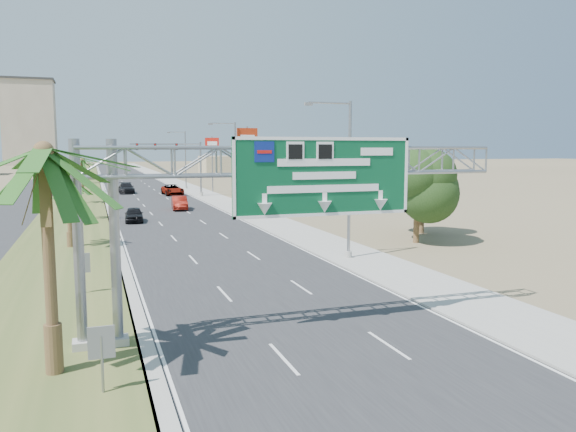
# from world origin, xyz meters

# --- Properties ---
(road) EXTENTS (12.00, 300.00, 0.02)m
(road) POSITION_xyz_m (0.00, 110.00, 0.01)
(road) COLOR #28282B
(road) RESTS_ON ground
(sidewalk_right) EXTENTS (4.00, 300.00, 0.10)m
(sidewalk_right) POSITION_xyz_m (8.50, 110.00, 0.05)
(sidewalk_right) COLOR #9E9B93
(sidewalk_right) RESTS_ON ground
(median_grass) EXTENTS (7.00, 300.00, 0.12)m
(median_grass) POSITION_xyz_m (-10.00, 110.00, 0.06)
(median_grass) COLOR #415324
(median_grass) RESTS_ON ground
(opposing_road) EXTENTS (8.00, 300.00, 0.02)m
(opposing_road) POSITION_xyz_m (-17.00, 110.00, 0.01)
(opposing_road) COLOR #28282B
(opposing_road) RESTS_ON ground
(sign_gantry) EXTENTS (16.75, 1.24, 7.50)m
(sign_gantry) POSITION_xyz_m (-1.06, 9.93, 6.06)
(sign_gantry) COLOR gray
(sign_gantry) RESTS_ON ground
(palm_near) EXTENTS (5.70, 5.70, 8.35)m
(palm_near) POSITION_xyz_m (-9.20, 8.00, 6.93)
(palm_near) COLOR brown
(palm_near) RESTS_ON ground
(palm_row_b) EXTENTS (3.99, 3.99, 5.95)m
(palm_row_b) POSITION_xyz_m (-9.50, 32.00, 4.90)
(palm_row_b) COLOR brown
(palm_row_b) RESTS_ON ground
(palm_row_c) EXTENTS (3.99, 3.99, 6.75)m
(palm_row_c) POSITION_xyz_m (-9.50, 48.00, 5.66)
(palm_row_c) COLOR brown
(palm_row_c) RESTS_ON ground
(palm_row_d) EXTENTS (3.99, 3.99, 5.45)m
(palm_row_d) POSITION_xyz_m (-9.50, 66.00, 4.42)
(palm_row_d) COLOR brown
(palm_row_d) RESTS_ON ground
(palm_row_e) EXTENTS (3.99, 3.99, 6.15)m
(palm_row_e) POSITION_xyz_m (-9.50, 85.00, 5.09)
(palm_row_e) COLOR brown
(palm_row_e) RESTS_ON ground
(palm_row_f) EXTENTS (3.99, 3.99, 5.75)m
(palm_row_f) POSITION_xyz_m (-9.50, 110.00, 4.71)
(palm_row_f) COLOR brown
(palm_row_f) RESTS_ON ground
(streetlight_near) EXTENTS (3.27, 0.44, 10.00)m
(streetlight_near) POSITION_xyz_m (7.30, 22.00, 4.69)
(streetlight_near) COLOR gray
(streetlight_near) RESTS_ON ground
(streetlight_mid) EXTENTS (3.27, 0.44, 10.00)m
(streetlight_mid) POSITION_xyz_m (7.30, 52.00, 4.69)
(streetlight_mid) COLOR gray
(streetlight_mid) RESTS_ON ground
(streetlight_far) EXTENTS (3.27, 0.44, 10.00)m
(streetlight_far) POSITION_xyz_m (7.30, 88.00, 4.69)
(streetlight_far) COLOR gray
(streetlight_far) RESTS_ON ground
(signal_mast) EXTENTS (10.28, 0.71, 8.00)m
(signal_mast) POSITION_xyz_m (5.17, 71.97, 4.85)
(signal_mast) COLOR gray
(signal_mast) RESTS_ON ground
(store_building) EXTENTS (18.00, 10.00, 4.00)m
(store_building) POSITION_xyz_m (22.00, 66.00, 2.00)
(store_building) COLOR tan
(store_building) RESTS_ON ground
(oak_near) EXTENTS (4.50, 4.50, 6.80)m
(oak_near) POSITION_xyz_m (15.00, 26.00, 4.53)
(oak_near) COLOR brown
(oak_near) RESTS_ON ground
(oak_far) EXTENTS (3.50, 3.50, 5.60)m
(oak_far) POSITION_xyz_m (18.00, 30.00, 3.82)
(oak_far) COLOR brown
(oak_far) RESTS_ON ground
(median_signback_a) EXTENTS (0.75, 0.08, 2.08)m
(median_signback_a) POSITION_xyz_m (-7.80, 6.00, 1.45)
(median_signback_a) COLOR gray
(median_signback_a) RESTS_ON ground
(median_signback_b) EXTENTS (0.75, 0.08, 2.08)m
(median_signback_b) POSITION_xyz_m (-8.50, 18.00, 1.45)
(median_signback_b) COLOR gray
(median_signback_b) RESTS_ON ground
(tower_distant) EXTENTS (20.00, 16.00, 35.00)m
(tower_distant) POSITION_xyz_m (-32.00, 250.00, 17.50)
(tower_distant) COLOR tan
(tower_distant) RESTS_ON ground
(building_distant_right) EXTENTS (20.00, 12.00, 5.00)m
(building_distant_right) POSITION_xyz_m (30.00, 140.00, 2.50)
(building_distant_right) COLOR tan
(building_distant_right) RESTS_ON ground
(car_left_lane) EXTENTS (1.93, 4.27, 1.42)m
(car_left_lane) POSITION_xyz_m (-4.24, 45.33, 0.71)
(car_left_lane) COLOR black
(car_left_lane) RESTS_ON ground
(car_mid_lane) EXTENTS (2.03, 4.89, 1.57)m
(car_mid_lane) POSITION_xyz_m (1.50, 54.82, 0.79)
(car_mid_lane) COLOR #661009
(car_mid_lane) RESTS_ON ground
(car_right_lane) EXTENTS (3.04, 5.92, 1.60)m
(car_right_lane) POSITION_xyz_m (3.51, 75.77, 0.80)
(car_right_lane) COLOR gray
(car_right_lane) RESTS_ON ground
(car_far) EXTENTS (2.34, 5.68, 1.64)m
(car_far) POSITION_xyz_m (-2.94, 81.51, 0.82)
(car_far) COLOR black
(car_far) RESTS_ON ground
(pole_sign_red_near) EXTENTS (2.41, 0.42, 9.57)m
(pole_sign_red_near) POSITION_xyz_m (9.00, 52.34, 7.57)
(pole_sign_red_near) COLOR gray
(pole_sign_red_near) RESTS_ON ground
(pole_sign_blue) EXTENTS (2.01, 0.41, 6.91)m
(pole_sign_blue) POSITION_xyz_m (12.72, 52.90, 4.98)
(pole_sign_blue) COLOR gray
(pole_sign_blue) RESTS_ON ground
(pole_sign_red_far) EXTENTS (2.20, 0.89, 8.95)m
(pole_sign_red_far) POSITION_xyz_m (10.33, 78.89, 7.09)
(pole_sign_red_far) COLOR gray
(pole_sign_red_far) RESTS_ON ground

